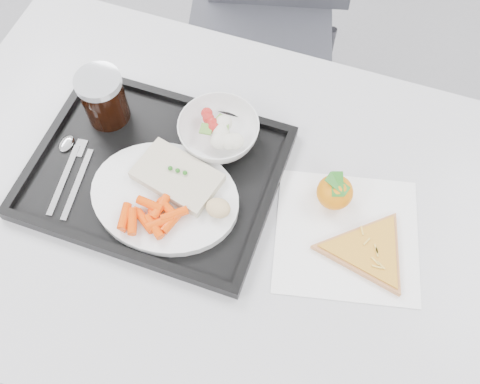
% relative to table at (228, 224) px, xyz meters
% --- Properties ---
extents(table, '(1.20, 0.80, 0.75)m').
position_rel_table_xyz_m(table, '(0.00, 0.00, 0.00)').
color(table, silver).
rests_on(table, ground).
extents(chair, '(0.51, 0.51, 0.93)m').
position_rel_table_xyz_m(chair, '(-0.14, 0.72, -0.15)').
color(chair, '#33353B').
rests_on(chair, ground).
extents(tray, '(0.45, 0.35, 0.03)m').
position_rel_table_xyz_m(tray, '(-0.15, 0.02, 0.08)').
color(tray, black).
rests_on(tray, table).
extents(dinner_plate, '(0.27, 0.27, 0.02)m').
position_rel_table_xyz_m(dinner_plate, '(-0.11, -0.03, 0.09)').
color(dinner_plate, white).
rests_on(dinner_plate, tray).
extents(fish_fillet, '(0.17, 0.12, 0.03)m').
position_rel_table_xyz_m(fish_fillet, '(-0.10, 0.01, 0.11)').
color(fish_fillet, beige).
rests_on(fish_fillet, dinner_plate).
extents(bread_roll, '(0.05, 0.05, 0.03)m').
position_rel_table_xyz_m(bread_roll, '(-0.01, -0.03, 0.12)').
color(bread_roll, tan).
rests_on(bread_roll, dinner_plate).
extents(salad_bowl, '(0.15, 0.15, 0.05)m').
position_rel_table_xyz_m(salad_bowl, '(-0.06, 0.13, 0.11)').
color(salad_bowl, white).
rests_on(salad_bowl, tray).
extents(cola_glass, '(0.09, 0.09, 0.11)m').
position_rel_table_xyz_m(cola_glass, '(-0.29, 0.11, 0.14)').
color(cola_glass, black).
rests_on(cola_glass, tray).
extents(cutlery, '(0.09, 0.17, 0.01)m').
position_rel_table_xyz_m(cutlery, '(-0.30, -0.02, 0.08)').
color(cutlery, silver).
rests_on(cutlery, tray).
extents(napkin, '(0.30, 0.29, 0.00)m').
position_rel_table_xyz_m(napkin, '(0.22, 0.02, 0.07)').
color(napkin, white).
rests_on(napkin, table).
extents(tangerine, '(0.07, 0.07, 0.07)m').
position_rel_table_xyz_m(tangerine, '(0.18, 0.08, 0.10)').
color(tangerine, orange).
rests_on(tangerine, napkin).
extents(pizza_slice, '(0.24, 0.24, 0.02)m').
position_rel_table_xyz_m(pizza_slice, '(0.26, -0.00, 0.08)').
color(pizza_slice, '#DBBD6A').
rests_on(pizza_slice, napkin).
extents(carrot_pile, '(0.11, 0.09, 0.03)m').
position_rel_table_xyz_m(carrot_pile, '(-0.11, -0.08, 0.11)').
color(carrot_pile, '#F54606').
rests_on(carrot_pile, dinner_plate).
extents(salad_contents, '(0.10, 0.08, 0.03)m').
position_rel_table_xyz_m(salad_contents, '(-0.05, 0.12, 0.12)').
color(salad_contents, red).
rests_on(salad_contents, salad_bowl).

